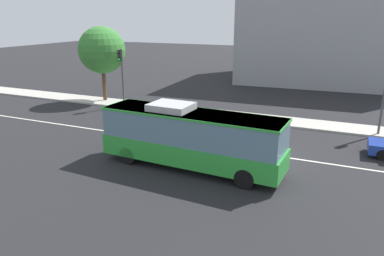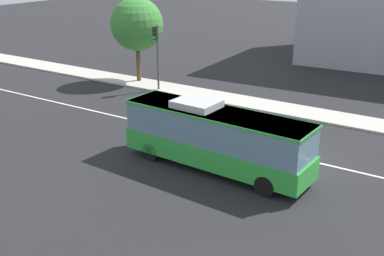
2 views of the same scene
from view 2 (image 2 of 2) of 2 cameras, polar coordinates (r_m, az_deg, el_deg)
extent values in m
plane|color=black|center=(26.34, 12.59, -3.57)|extent=(160.00, 160.00, 0.00)
cube|color=#B2ADA3|center=(32.99, 17.20, 1.07)|extent=(80.00, 2.62, 0.14)
cube|color=silver|center=(26.34, 12.59, -3.56)|extent=(76.00, 0.16, 0.01)
cube|color=green|center=(24.16, 2.86, -2.81)|extent=(10.12, 3.01, 1.10)
cube|color=slate|center=(23.66, 2.92, 0.17)|extent=(9.91, 2.93, 1.58)
cube|color=green|center=(23.42, 2.95, 1.84)|extent=(10.01, 2.98, 0.12)
cube|color=#B2B2B2|center=(23.98, 0.55, 2.92)|extent=(2.29, 1.91, 0.36)
cylinder|color=black|center=(23.78, 11.21, -4.84)|extent=(1.01, 0.35, 1.00)
cylinder|color=black|center=(21.99, 8.76, -6.88)|extent=(1.01, 0.35, 1.00)
cylinder|color=black|center=(26.98, -1.95, -1.32)|extent=(1.01, 0.35, 1.00)
cylinder|color=black|center=(25.41, -4.97, -2.81)|extent=(1.01, 0.35, 1.00)
cylinder|color=#47474C|center=(37.63, -4.12, 8.28)|extent=(0.16, 0.16, 5.20)
cube|color=black|center=(37.03, -4.44, 11.30)|extent=(0.33, 0.29, 0.96)
sphere|color=#2D2D2D|center=(36.86, -4.59, 11.76)|extent=(0.22, 0.22, 0.22)
sphere|color=#2D2D2D|center=(36.90, -4.58, 11.27)|extent=(0.22, 0.22, 0.22)
sphere|color=#1ED838|center=(36.96, -4.56, 10.78)|extent=(0.22, 0.22, 0.22)
cylinder|color=#4C3823|center=(40.69, -6.45, 7.72)|extent=(0.36, 0.36, 3.24)
sphere|color=#387F33|center=(40.11, -6.64, 12.26)|extent=(4.35, 4.35, 4.35)
camera|label=1|loc=(5.00, -19.54, -12.07)|focal=34.22mm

